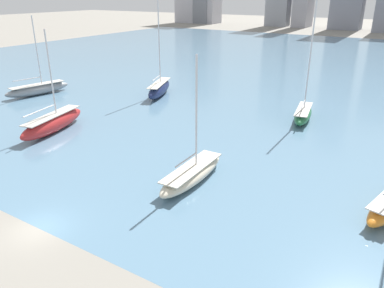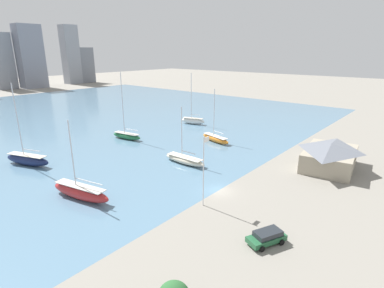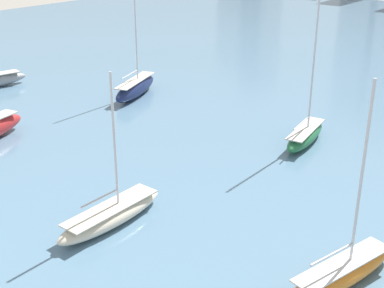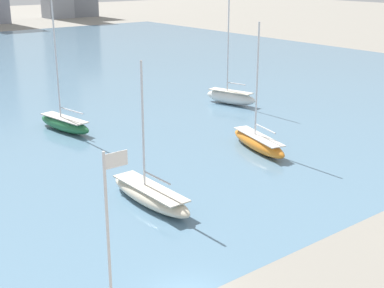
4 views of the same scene
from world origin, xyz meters
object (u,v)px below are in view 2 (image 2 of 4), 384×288
object	(u,v)px
sailboat_green	(127,135)
sailboat_cream	(185,160)
boat_shed	(330,156)
sailboat_white	(193,121)
sailboat_red	(81,192)
flag_pole	(204,169)
parked_wagon_green	(267,237)
sailboat_orange	(215,138)
sailboat_navy	(27,159)

from	to	relation	value
sailboat_green	sailboat_cream	distance (m)	22.86
boat_shed	sailboat_white	distance (m)	44.11
sailboat_green	sailboat_red	world-z (taller)	sailboat_green
sailboat_green	sailboat_white	xyz separation A→B (m)	(23.38, -2.23, 0.12)
flag_pole	sailboat_red	distance (m)	18.96
sailboat_white	parked_wagon_green	world-z (taller)	sailboat_white
sailboat_cream	parked_wagon_green	distance (m)	27.65
sailboat_red	parked_wagon_green	distance (m)	27.56
flag_pole	sailboat_cream	distance (m)	17.72
flag_pole	sailboat_white	xyz separation A→B (m)	(37.64, 33.52, -4.54)
boat_shed	sailboat_red	size ratio (longest dim) A/B	1.14
sailboat_orange	parked_wagon_green	distance (m)	40.69
sailboat_cream	sailboat_orange	bearing A→B (deg)	13.50
boat_shed	sailboat_red	xyz separation A→B (m)	(-37.27, 24.48, -1.25)
sailboat_green	parked_wagon_green	size ratio (longest dim) A/B	3.34
sailboat_navy	sailboat_orange	world-z (taller)	sailboat_navy
flag_pole	sailboat_navy	size ratio (longest dim) A/B	0.65
parked_wagon_green	sailboat_white	bearing A→B (deg)	-17.86
boat_shed	sailboat_cream	distance (m)	27.61
sailboat_navy	parked_wagon_green	bearing A→B (deg)	-101.66
boat_shed	sailboat_orange	bearing A→B (deg)	82.27
boat_shed	sailboat_green	bearing A→B (deg)	97.71
sailboat_navy	sailboat_white	distance (m)	47.26
parked_wagon_green	flag_pole	bearing A→B (deg)	12.01
flag_pole	sailboat_orange	distance (m)	32.21
boat_shed	parked_wagon_green	bearing A→B (deg)	175.72
sailboat_cream	parked_wagon_green	world-z (taller)	sailboat_cream
sailboat_navy	parked_wagon_green	world-z (taller)	sailboat_navy
sailboat_green	parked_wagon_green	bearing A→B (deg)	-119.21
flag_pole	sailboat_navy	distance (m)	37.42
sailboat_cream	sailboat_red	xyz separation A→B (m)	(-21.21, 2.08, 0.35)
boat_shed	sailboat_navy	world-z (taller)	sailboat_navy
sailboat_green	parked_wagon_green	xyz separation A→B (m)	(-16.63, -46.89, -0.10)
sailboat_white	sailboat_cream	bearing A→B (deg)	-158.54
sailboat_green	sailboat_white	world-z (taller)	sailboat_green
sailboat_navy	sailboat_green	distance (m)	23.82
sailboat_green	sailboat_navy	bearing A→B (deg)	169.95
flag_pole	sailboat_navy	world-z (taller)	sailboat_navy
sailboat_orange	sailboat_cream	distance (m)	16.46
flag_pole	sailboat_white	size ratio (longest dim) A/B	0.67
sailboat_navy	sailboat_red	world-z (taller)	sailboat_navy
sailboat_green	sailboat_cream	xyz separation A→B (m)	(-3.42, -22.60, -0.16)
sailboat_white	sailboat_cream	size ratio (longest dim) A/B	1.35
boat_shed	parked_wagon_green	world-z (taller)	boat_shed
sailboat_white	boat_shed	bearing A→B (deg)	-119.87
flag_pole	sailboat_cream	bearing A→B (deg)	50.51
sailboat_orange	parked_wagon_green	world-z (taller)	sailboat_orange
boat_shed	parked_wagon_green	xyz separation A→B (m)	(-29.27, -1.90, -1.54)
sailboat_cream	sailboat_navy	bearing A→B (deg)	130.98
sailboat_navy	sailboat_green	bearing A→B (deg)	-20.71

